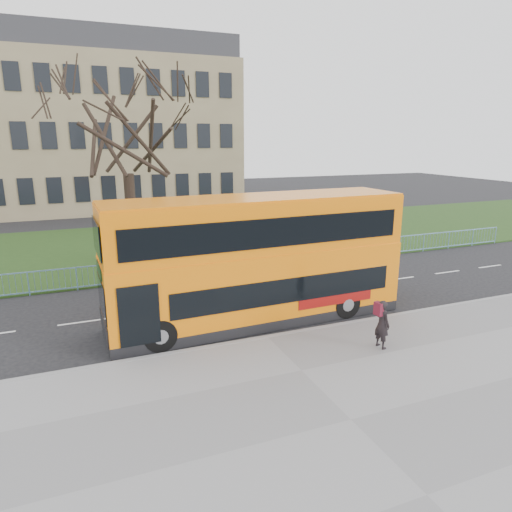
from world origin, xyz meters
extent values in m
plane|color=black|center=(0.00, 0.00, 0.00)|extent=(120.00, 120.00, 0.00)
cube|color=slate|center=(0.00, -6.75, 0.06)|extent=(80.00, 10.50, 0.12)
cube|color=gray|center=(0.00, -1.55, 0.07)|extent=(80.00, 0.20, 0.14)
cube|color=#1E3C15|center=(0.00, 14.30, 0.04)|extent=(80.00, 15.40, 0.08)
cube|color=#7F6E50|center=(-5.00, 35.00, 7.00)|extent=(30.00, 15.00, 14.00)
cube|color=orange|center=(0.36, 0.27, 1.43)|extent=(11.25, 2.99, 2.08)
cube|color=orange|center=(0.36, 0.27, 2.64)|extent=(11.25, 2.99, 0.36)
cube|color=orange|center=(0.36, 0.27, 3.75)|extent=(11.19, 2.94, 1.86)
cube|color=black|center=(1.04, -1.05, 1.51)|extent=(8.62, 0.30, 0.90)
cube|color=black|center=(0.40, -1.05, 3.66)|extent=(10.28, 0.34, 1.01)
cylinder|color=black|center=(-3.59, -1.05, 0.55)|extent=(1.12, 0.33, 1.11)
cylinder|color=black|center=(3.64, -0.84, 0.55)|extent=(1.12, 0.33, 1.11)
imported|color=black|center=(3.13, -3.71, 0.93)|extent=(0.46, 0.64, 1.63)
camera|label=1|loc=(-5.80, -14.97, 6.79)|focal=32.00mm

